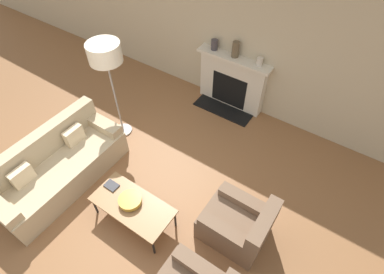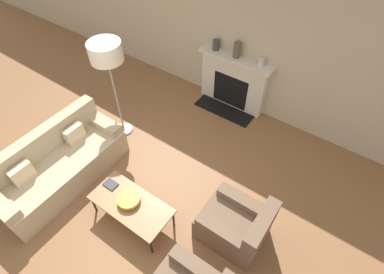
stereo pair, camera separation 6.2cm
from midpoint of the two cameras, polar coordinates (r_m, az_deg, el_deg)
The scene contains 12 objects.
ground_plane at distance 4.78m, azimuth -11.60°, elevation -13.80°, with size 18.00×18.00×0.00m, color brown.
wall_back at distance 5.61m, azimuth 9.07°, elevation 18.47°, with size 18.00×0.06×2.90m.
fireplace at distance 6.00m, azimuth 7.25°, elevation 10.33°, with size 1.45×0.59×1.10m.
couch at distance 5.19m, azimuth -24.44°, elevation -5.25°, with size 0.84×2.12×0.89m.
armchair_far at distance 4.30m, azimuth 8.36°, elevation -16.24°, with size 0.89×0.73×0.81m.
coffee_table at distance 4.39m, azimuth -11.68°, elevation -12.68°, with size 1.19×0.57×0.41m.
bowl at distance 4.34m, azimuth -12.13°, elevation -11.71°, with size 0.33×0.33×0.09m.
book at distance 4.59m, azimuth -15.45°, elevation -8.91°, with size 0.20×0.14×0.02m.
floor_lamp at distance 4.86m, azimuth -16.52°, elevation 14.39°, with size 0.52×0.52×1.84m.
mantel_vase_left at distance 5.81m, azimuth 3.98°, elevation 17.14°, with size 0.13×0.13×0.20m.
mantel_vase_center_left at distance 5.62m, azimuth 7.96°, elevation 16.19°, with size 0.13×0.13×0.29m.
mantel_vase_center_right at distance 5.50m, azimuth 12.44°, elevation 13.85°, with size 0.11×0.11×0.15m.
Camera 1 is at (2.00, -1.35, 4.12)m, focal length 28.00 mm.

